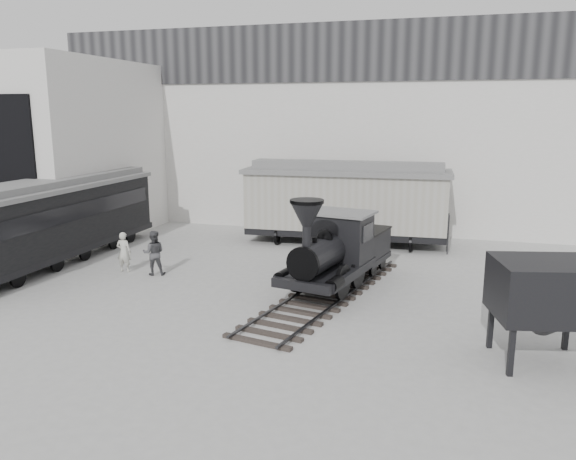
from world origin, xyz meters
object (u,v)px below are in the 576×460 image
(locomotive, at_px, (335,255))
(boxcar, at_px, (346,201))
(visitor_a, at_px, (124,252))
(coal_hopper, at_px, (544,297))
(passenger_coach, at_px, (56,220))
(visitor_b, at_px, (154,253))

(locomotive, xyz_separation_m, boxcar, (-0.95, 7.51, 0.82))
(locomotive, distance_m, visitor_a, 8.81)
(visitor_a, distance_m, coal_hopper, 15.87)
(coal_hopper, bearing_deg, passenger_coach, 151.83)
(passenger_coach, bearing_deg, visitor_a, -9.69)
(locomotive, bearing_deg, coal_hopper, -23.77)
(visitor_b, bearing_deg, locomotive, 157.43)
(visitor_a, bearing_deg, passenger_coach, -14.85)
(boxcar, distance_m, passenger_coach, 13.41)
(visitor_a, distance_m, visitor_b, 1.39)
(visitor_b, xyz_separation_m, coal_hopper, (13.77, -4.54, 0.88))
(boxcar, xyz_separation_m, visitor_a, (-7.85, -7.53, -1.31))
(passenger_coach, xyz_separation_m, coal_hopper, (18.84, -5.26, -0.09))
(visitor_a, bearing_deg, locomotive, 175.67)
(passenger_coach, relative_size, visitor_a, 7.60)
(locomotive, height_order, coal_hopper, locomotive)
(passenger_coach, xyz_separation_m, visitor_b, (5.07, -0.71, -0.97))
(passenger_coach, relative_size, visitor_b, 7.02)
(locomotive, bearing_deg, passenger_coach, -170.96)
(visitor_a, bearing_deg, visitor_b, 174.02)
(visitor_b, bearing_deg, visitor_a, -24.53)
(locomotive, xyz_separation_m, coal_hopper, (6.36, -4.60, 0.46))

